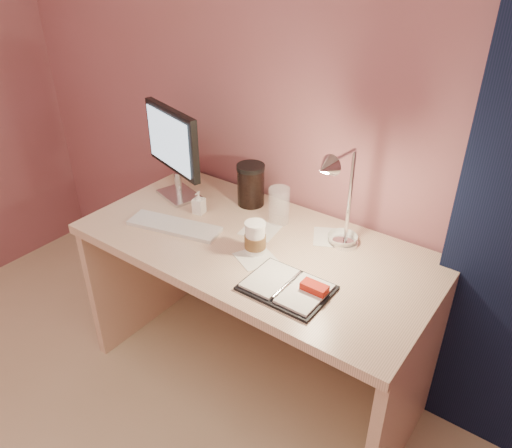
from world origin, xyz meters
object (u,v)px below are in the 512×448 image
Objects in this scene: keyboard at (174,226)px; lotion_bottle at (199,203)px; coffee_cup at (255,239)px; dark_jar at (251,187)px; clear_cup at (279,205)px; desk_lamp at (340,195)px; desk at (266,279)px; planner at (289,287)px; monitor at (175,145)px; bowl at (342,239)px.

lotion_bottle reaches higher than keyboard.
coffee_cup is 0.38m from dark_jar.
dark_jar is at bearing 163.30° from clear_cup.
desk_lamp is (0.63, 0.04, 0.21)m from lotion_bottle.
planner is (0.26, -0.24, 0.24)m from desk.
desk is 10.82× the size of coffee_cup.
clear_cup is (-0.28, 0.35, 0.06)m from planner.
keyboard is at bearing -157.20° from desk_lamp.
desk is 0.32m from clear_cup.
keyboard is 0.43m from clear_cup.
planner is 0.69× the size of desk_lamp.
desk is 9.26× the size of clear_cup.
monitor is 0.98× the size of desk_lamp.
clear_cup is 1.32× the size of bowl.
desk_lamp is at bearing -17.29° from dark_jar.
planner is 1.91× the size of clear_cup.
lotion_bottle is (-0.33, -0.03, 0.28)m from desk.
desk is 3.41× the size of monitor.
desk_lamp is (0.26, 0.14, 0.20)m from coffee_cup.
clear_cup is at bearing 128.31° from planner.
desk_lamp is at bearing -17.63° from clear_cup.
coffee_cup is at bearing -76.75° from clear_cup.
dark_jar is at bearing 129.09° from coffee_cup.
coffee_cup is 1.13× the size of bowl.
bowl is 0.48m from dark_jar.
coffee_cup is (0.37, 0.05, 0.05)m from keyboard.
bowl reaches higher than keyboard.
keyboard is 3.36× the size of bowl.
monitor is 0.82m from bowl.
bowl is 0.27m from desk_lamp.
monitor is at bearing -173.64° from bowl.
coffee_cup is 0.31× the size of desk_lamp.
clear_cup is (0.31, 0.29, 0.07)m from keyboard.
desk_lamp reaches higher than lotion_bottle.
monitor is 2.47× the size of dark_jar.
coffee_cup is 0.78× the size of dark_jar.
desk_lamp reaches higher than coffee_cup.
clear_cup is 0.19m from dark_jar.
dark_jar is (-0.18, 0.06, 0.01)m from clear_cup.
clear_cup reaches higher than desk.
keyboard is 0.70m from desk_lamp.
desk is at bearing 137.05° from planner.
desk is 8.43× the size of dark_jar.
keyboard is 2.98× the size of coffee_cup.
clear_cup is 0.91× the size of dark_jar.
desk is 12.20× the size of bowl.
desk_lamp reaches higher than desk.
lotion_bottle reaches higher than desk.
monitor is 0.36m from keyboard.
coffee_cup reaches higher than lotion_bottle.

